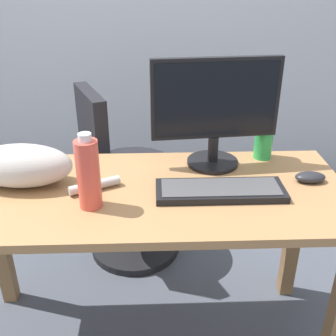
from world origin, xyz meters
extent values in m
plane|color=#474C56|center=(0.00, 0.00, 0.00)|extent=(8.00, 8.00, 0.00)
cube|color=#9E7247|center=(0.00, 0.00, 0.71)|extent=(1.44, 0.61, 0.03)
cube|color=olive|center=(0.66, 0.24, 0.35)|extent=(0.06, 0.06, 0.69)
cylinder|color=black|center=(-0.08, 0.61, 0.02)|extent=(0.48, 0.48, 0.04)
cylinder|color=black|center=(-0.08, 0.61, 0.23)|extent=(0.06, 0.06, 0.46)
cylinder|color=black|center=(-0.08, 0.61, 0.49)|extent=(0.44, 0.44, 0.06)
cube|color=black|center=(-0.25, 0.53, 0.72)|extent=(0.19, 0.35, 0.40)
cylinder|color=black|center=(0.26, 0.19, 0.73)|extent=(0.20, 0.20, 0.01)
cylinder|color=black|center=(0.26, 0.19, 0.79)|extent=(0.04, 0.04, 0.10)
cube|color=black|center=(0.26, 0.19, 0.99)|extent=(0.48, 0.07, 0.30)
cube|color=black|center=(0.26, 0.18, 0.99)|extent=(0.45, 0.05, 0.27)
cube|color=black|center=(0.26, -0.04, 0.73)|extent=(0.44, 0.15, 0.02)
cube|color=#444447|center=(0.26, -0.04, 0.75)|extent=(0.40, 0.12, 0.00)
ellipsoid|color=#B2ADA8|center=(-0.43, 0.05, 0.80)|extent=(0.37, 0.20, 0.15)
cylinder|color=#B2ADA8|center=(-0.17, 0.00, 0.74)|extent=(0.18, 0.11, 0.03)
ellipsoid|color=#232328|center=(0.60, 0.04, 0.74)|extent=(0.11, 0.06, 0.04)
cylinder|color=#D84C3D|center=(-0.17, -0.10, 0.84)|extent=(0.07, 0.07, 0.23)
cylinder|color=silver|center=(-0.17, -0.10, 0.96)|extent=(0.04, 0.04, 0.02)
cylinder|color=green|center=(0.47, 0.25, 0.82)|extent=(0.07, 0.07, 0.19)
cylinder|color=silver|center=(0.47, 0.25, 0.93)|extent=(0.04, 0.04, 0.02)
camera|label=1|loc=(0.04, -1.23, 1.42)|focal=43.23mm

